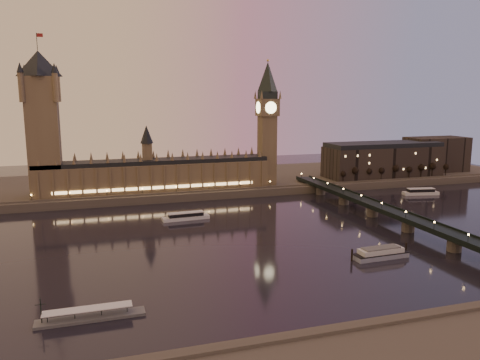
% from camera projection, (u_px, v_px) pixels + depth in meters
% --- Properties ---
extents(ground, '(700.00, 700.00, 0.00)m').
position_uv_depth(ground, '(253.00, 236.00, 271.30)').
color(ground, black).
rests_on(ground, ground).
extents(far_embankment, '(560.00, 130.00, 6.00)m').
position_uv_depth(far_embankment, '(226.00, 180.00, 434.65)').
color(far_embankment, '#423D35').
rests_on(far_embankment, ground).
extents(palace_of_westminster, '(180.00, 26.62, 52.00)m').
position_uv_depth(palace_of_westminster, '(155.00, 171.00, 369.44)').
color(palace_of_westminster, brown).
rests_on(palace_of_westminster, ground).
extents(victoria_tower, '(31.68, 31.68, 118.00)m').
position_uv_depth(victoria_tower, '(42.00, 116.00, 338.29)').
color(victoria_tower, brown).
rests_on(victoria_tower, ground).
extents(big_ben, '(17.68, 17.68, 104.00)m').
position_uv_depth(big_ben, '(267.00, 116.00, 389.66)').
color(big_ben, brown).
rests_on(big_ben, ground).
extents(westminster_bridge, '(13.20, 260.00, 15.30)m').
position_uv_depth(westminster_bridge, '(389.00, 215.00, 297.22)').
color(westminster_bridge, black).
rests_on(westminster_bridge, ground).
extents(city_block, '(155.00, 45.00, 34.00)m').
position_uv_depth(city_block, '(401.00, 158.00, 447.67)').
color(city_block, black).
rests_on(city_block, ground).
extents(bare_tree_0, '(5.61, 5.61, 11.41)m').
position_uv_depth(bare_tree_0, '(343.00, 173.00, 406.49)').
color(bare_tree_0, black).
rests_on(bare_tree_0, ground).
extents(bare_tree_1, '(5.61, 5.61, 11.41)m').
position_uv_depth(bare_tree_1, '(357.00, 172.00, 410.47)').
color(bare_tree_1, black).
rests_on(bare_tree_1, ground).
extents(bare_tree_2, '(5.61, 5.61, 11.41)m').
position_uv_depth(bare_tree_2, '(370.00, 171.00, 414.46)').
color(bare_tree_2, black).
rests_on(bare_tree_2, ground).
extents(bare_tree_3, '(5.61, 5.61, 11.41)m').
position_uv_depth(bare_tree_3, '(383.00, 171.00, 418.44)').
color(bare_tree_3, black).
rests_on(bare_tree_3, ground).
extents(bare_tree_4, '(5.61, 5.61, 11.41)m').
position_uv_depth(bare_tree_4, '(396.00, 170.00, 422.42)').
color(bare_tree_4, black).
rests_on(bare_tree_4, ground).
extents(bare_tree_5, '(5.61, 5.61, 11.41)m').
position_uv_depth(bare_tree_5, '(409.00, 169.00, 426.40)').
color(bare_tree_5, black).
rests_on(bare_tree_5, ground).
extents(bare_tree_6, '(5.61, 5.61, 11.41)m').
position_uv_depth(bare_tree_6, '(421.00, 169.00, 430.38)').
color(bare_tree_6, black).
rests_on(bare_tree_6, ground).
extents(bare_tree_7, '(5.61, 5.61, 11.41)m').
position_uv_depth(bare_tree_7, '(434.00, 168.00, 434.36)').
color(bare_tree_7, black).
rests_on(bare_tree_7, ground).
extents(bare_tree_8, '(5.61, 5.61, 11.41)m').
position_uv_depth(bare_tree_8, '(446.00, 167.00, 438.34)').
color(bare_tree_8, black).
rests_on(bare_tree_8, ground).
extents(cruise_boat_a, '(31.13, 8.36, 4.93)m').
position_uv_depth(cruise_boat_a, '(186.00, 216.00, 307.16)').
color(cruise_boat_a, silver).
rests_on(cruise_boat_a, ground).
extents(cruise_boat_b, '(30.15, 12.61, 5.41)m').
position_uv_depth(cruise_boat_b, '(421.00, 192.00, 385.67)').
color(cruise_boat_b, silver).
rests_on(cruise_boat_b, ground).
extents(moored_barge, '(33.10, 9.10, 6.07)m').
position_uv_depth(moored_barge, '(381.00, 253.00, 233.64)').
color(moored_barge, '#868FAB').
rests_on(moored_barge, ground).
extents(pontoon_pier, '(38.52, 6.42, 10.27)m').
position_uv_depth(pontoon_pier, '(90.00, 316.00, 169.38)').
color(pontoon_pier, '#595B5E').
rests_on(pontoon_pier, ground).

